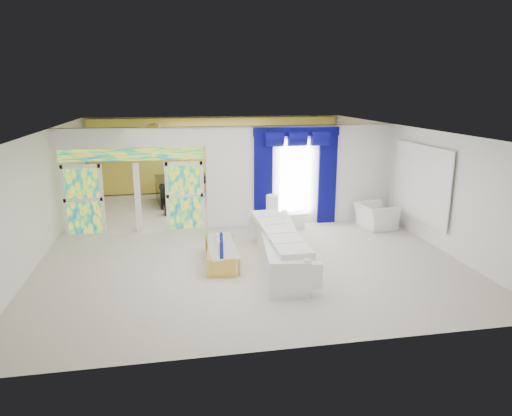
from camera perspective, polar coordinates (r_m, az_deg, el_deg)
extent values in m
plane|color=#B7AF9E|center=(13.16, -2.23, -3.42)|extent=(12.00, 12.00, 0.00)
cube|color=white|center=(14.19, 5.77, 4.09)|extent=(5.70, 0.18, 3.00)
cube|color=white|center=(13.51, -15.17, 8.39)|extent=(4.30, 0.18, 0.55)
cube|color=#994C3F|center=(13.97, -20.53, 0.97)|extent=(0.95, 0.04, 2.00)
cube|color=#994C3F|center=(13.74, -8.77, 1.52)|extent=(0.95, 0.04, 2.00)
cube|color=#994C3F|center=(13.56, -15.03, 6.40)|extent=(4.00, 0.05, 0.35)
cube|color=white|center=(14.03, 4.89, 3.79)|extent=(1.00, 0.02, 2.30)
cube|color=#050342|center=(13.79, 0.90, 3.43)|extent=(0.55, 0.10, 2.80)
cube|color=#050342|center=(14.31, 8.79, 3.67)|extent=(0.55, 0.10, 2.80)
cube|color=#050342|center=(13.82, 5.05, 9.36)|extent=(2.60, 0.12, 0.25)
cube|color=white|center=(13.45, 19.69, 2.96)|extent=(0.04, 2.70, 1.90)
cube|color=gold|center=(18.56, -4.91, 6.55)|extent=(9.70, 0.12, 2.90)
cube|color=white|center=(11.01, 2.91, -4.99)|extent=(1.29, 3.98, 0.75)
cube|color=gold|center=(11.13, -4.28, -5.67)|extent=(0.86, 1.99, 0.43)
cube|color=white|center=(13.82, 3.20, -1.60)|extent=(1.35, 0.54, 0.44)
cylinder|color=silver|center=(13.62, 2.01, 0.39)|extent=(0.36, 0.36, 0.58)
imported|color=white|center=(14.27, 14.53, -0.94)|extent=(1.10, 1.22, 0.72)
cube|color=black|center=(17.08, -9.72, 2.16)|extent=(1.60, 1.97, 0.92)
cube|color=black|center=(15.59, -9.57, -0.15)|extent=(0.98, 0.47, 0.31)
cube|color=tan|center=(15.72, -20.31, 0.05)|extent=(0.53, 0.48, 0.74)
sphere|color=gold|center=(15.87, -12.49, 9.11)|extent=(0.60, 0.60, 0.60)
cylinder|color=navy|center=(10.98, -4.30, -3.96)|extent=(0.08, 0.08, 0.29)
cylinder|color=white|center=(11.31, -4.83, -3.84)|extent=(0.11, 0.11, 0.14)
cylinder|color=navy|center=(10.53, -4.28, -4.92)|extent=(0.09, 0.09, 0.24)
cylinder|color=silver|center=(10.75, -4.45, -4.78)|extent=(0.10, 0.10, 0.15)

